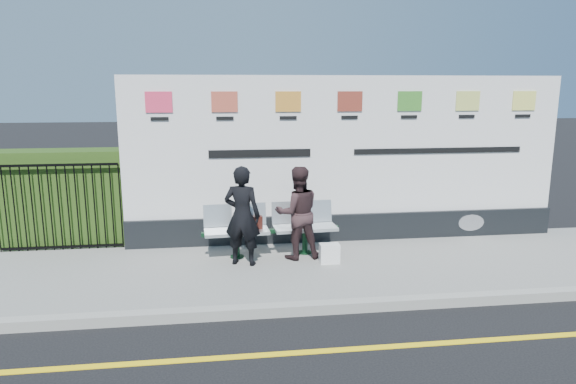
# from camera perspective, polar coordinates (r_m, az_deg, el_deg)

# --- Properties ---
(ground) EXTENTS (80.00, 80.00, 0.00)m
(ground) POSITION_cam_1_polar(r_m,az_deg,el_deg) (6.22, 10.52, -16.62)
(ground) COLOR black
(pavement) EXTENTS (14.00, 3.00, 0.12)m
(pavement) POSITION_cam_1_polar(r_m,az_deg,el_deg) (8.40, 5.27, -8.35)
(pavement) COLOR gray
(pavement) RESTS_ON ground
(kerb) EXTENTS (14.00, 0.18, 0.14)m
(kerb) POSITION_cam_1_polar(r_m,az_deg,el_deg) (7.05, 8.00, -12.37)
(kerb) COLOR gray
(kerb) RESTS_ON ground
(yellow_line) EXTENTS (14.00, 0.10, 0.01)m
(yellow_line) POSITION_cam_1_polar(r_m,az_deg,el_deg) (6.22, 10.52, -16.58)
(yellow_line) COLOR yellow
(yellow_line) RESTS_ON ground
(billboard) EXTENTS (8.00, 0.30, 3.00)m
(billboard) POSITION_cam_1_polar(r_m,az_deg,el_deg) (9.45, 6.59, 2.39)
(billboard) COLOR black
(billboard) RESTS_ON pavement
(hedge) EXTENTS (2.35, 0.70, 1.70)m
(hedge) POSITION_cam_1_polar(r_m,az_deg,el_deg) (10.09, -23.40, -0.51)
(hedge) COLOR #294514
(hedge) RESTS_ON pavement
(railing) EXTENTS (2.05, 0.06, 1.54)m
(railing) POSITION_cam_1_polar(r_m,az_deg,el_deg) (9.68, -24.07, -1.53)
(railing) COLOR black
(railing) RESTS_ON pavement
(bench) EXTENTS (2.26, 0.71, 0.48)m
(bench) POSITION_cam_1_polar(r_m,az_deg,el_deg) (8.70, -1.87, -5.53)
(bench) COLOR silver
(bench) RESTS_ON pavement
(woman_left) EXTENTS (0.67, 0.55, 1.60)m
(woman_left) POSITION_cam_1_polar(r_m,az_deg,el_deg) (8.15, -5.11, -2.64)
(woman_left) COLOR black
(woman_left) RESTS_ON pavement
(woman_right) EXTENTS (0.81, 0.66, 1.54)m
(woman_right) POSITION_cam_1_polar(r_m,az_deg,el_deg) (8.43, 1.07, -2.32)
(woman_right) COLOR #311F21
(woman_right) RESTS_ON pavement
(handbag_brown) EXTENTS (0.29, 0.14, 0.22)m
(handbag_brown) POSITION_cam_1_polar(r_m,az_deg,el_deg) (8.57, -3.81, -3.40)
(handbag_brown) COLOR black
(handbag_brown) RESTS_ON bench
(carrier_bag_white) EXTENTS (0.32, 0.19, 0.32)m
(carrier_bag_white) POSITION_cam_1_polar(r_m,az_deg,el_deg) (8.38, 4.63, -6.82)
(carrier_bag_white) COLOR silver
(carrier_bag_white) RESTS_ON pavement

